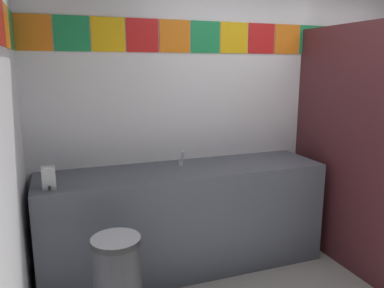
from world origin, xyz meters
The scene contains 7 objects.
wall_back centered at (0.00, 1.54, 1.34)m, with size 4.48×0.09×2.66m.
vanity_counter centered at (-1.00, 1.19, 0.45)m, with size 2.39×0.61×0.89m.
faucet_center centered at (-1.00, 1.28, 0.95)m, with size 0.04×0.10×0.14m.
soap_dispenser centered at (-2.06, 1.01, 0.97)m, with size 0.09×0.09×0.16m.
stall_divider centered at (0.50, 0.60, 1.04)m, with size 0.92×1.30×2.08m.
toilet centered at (0.92, 1.02, 0.30)m, with size 0.39×0.49×0.74m.
trash_bin centered at (-1.68, 0.51, 0.35)m, with size 0.31×0.31×0.69m.
Camera 1 is at (-1.97, -1.68, 1.74)m, focal length 35.14 mm.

